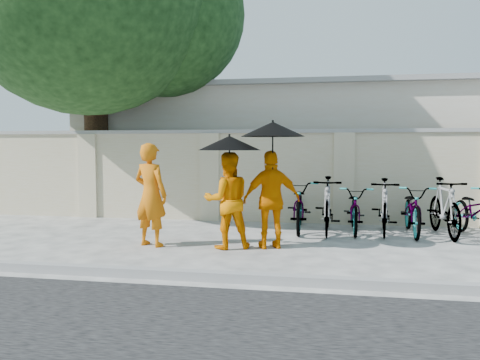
# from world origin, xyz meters

# --- Properties ---
(ground) EXTENTS (80.00, 80.00, 0.00)m
(ground) POSITION_xyz_m (0.00, 0.00, 0.00)
(ground) COLOR silver
(kerb) EXTENTS (40.00, 0.16, 0.12)m
(kerb) POSITION_xyz_m (0.00, -1.70, 0.06)
(kerb) COLOR gray
(kerb) RESTS_ON ground
(compound_wall) EXTENTS (20.00, 0.30, 2.00)m
(compound_wall) POSITION_xyz_m (1.00, 3.20, 1.00)
(compound_wall) COLOR beige
(compound_wall) RESTS_ON ground
(building_behind) EXTENTS (14.00, 6.00, 3.20)m
(building_behind) POSITION_xyz_m (2.00, 7.00, 1.60)
(building_behind) COLOR beige
(building_behind) RESTS_ON ground
(monk_left) EXTENTS (0.74, 0.60, 1.75)m
(monk_left) POSITION_xyz_m (-1.33, 0.18, 0.88)
(monk_left) COLOR #CA6309
(monk_left) RESTS_ON ground
(monk_center) EXTENTS (0.95, 0.85, 1.60)m
(monk_center) POSITION_xyz_m (-0.00, 0.22, 0.80)
(monk_center) COLOR orange
(monk_center) RESTS_ON ground
(parasol_center) EXTENTS (1.03, 1.03, 0.96)m
(parasol_center) POSITION_xyz_m (0.05, 0.14, 1.75)
(parasol_center) COLOR black
(parasol_center) RESTS_ON ground
(monk_right) EXTENTS (1.03, 0.69, 1.63)m
(monk_right) POSITION_xyz_m (0.72, 0.35, 0.81)
(monk_right) COLOR orange
(monk_right) RESTS_ON ground
(parasol_right) EXTENTS (1.04, 1.04, 1.17)m
(parasol_right) POSITION_xyz_m (0.74, 0.27, 1.98)
(parasol_right) COLOR black
(parasol_right) RESTS_ON ground
(bike_0) EXTENTS (0.74, 1.98, 1.03)m
(bike_0) POSITION_xyz_m (1.11, 2.09, 0.52)
(bike_0) COLOR gray
(bike_0) RESTS_ON ground
(bike_1) EXTENTS (0.57, 1.86, 1.11)m
(bike_1) POSITION_xyz_m (1.65, 1.92, 0.55)
(bike_1) COLOR gray
(bike_1) RESTS_ON ground
(bike_2) EXTENTS (0.66, 1.78, 0.92)m
(bike_2) POSITION_xyz_m (2.19, 2.10, 0.46)
(bike_2) COLOR gray
(bike_2) RESTS_ON ground
(bike_3) EXTENTS (0.70, 1.84, 1.08)m
(bike_3) POSITION_xyz_m (2.73, 2.00, 0.54)
(bike_3) COLOR gray
(bike_3) RESTS_ON ground
(bike_4) EXTENTS (0.72, 1.86, 0.96)m
(bike_4) POSITION_xyz_m (3.27, 2.04, 0.48)
(bike_4) COLOR gray
(bike_4) RESTS_ON ground
(bike_5) EXTENTS (0.63, 1.88, 1.11)m
(bike_5) POSITION_xyz_m (3.81, 1.95, 0.56)
(bike_5) COLOR gray
(bike_5) RESTS_ON ground
(bike_6) EXTENTS (0.90, 1.96, 0.99)m
(bike_6) POSITION_xyz_m (4.35, 1.89, 0.50)
(bike_6) COLOR gray
(bike_6) RESTS_ON ground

